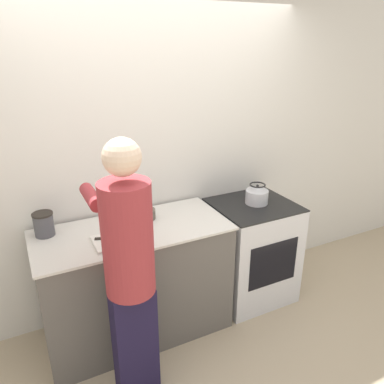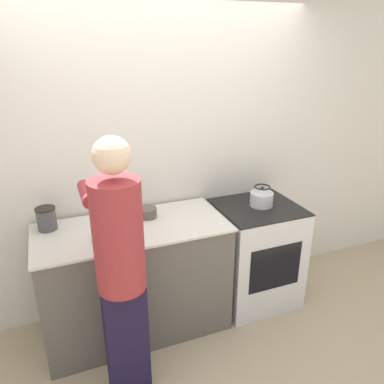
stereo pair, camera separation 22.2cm
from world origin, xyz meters
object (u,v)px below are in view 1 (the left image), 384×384
object	(u,v)px
oven	(251,250)
cutting_board	(117,240)
knife	(108,238)
canister_jar	(44,224)
bowl_prep	(146,214)
person	(129,268)
kettle	(257,195)

from	to	relation	value
oven	cutting_board	xyz separation A→B (m)	(-1.24, -0.12, 0.47)
knife	canister_jar	size ratio (longest dim) A/B	1.14
cutting_board	bowl_prep	size ratio (longest dim) A/B	2.06
oven	person	world-z (taller)	person
person	knife	distance (m)	0.46
person	bowl_prep	size ratio (longest dim) A/B	11.50
kettle	canister_jar	size ratio (longest dim) A/B	1.13
knife	person	bearing A→B (deg)	-70.90
person	kettle	xyz separation A→B (m)	(1.32, 0.56, 0.02)
canister_jar	person	bearing A→B (deg)	-62.68
kettle	bowl_prep	world-z (taller)	kettle
oven	bowl_prep	size ratio (longest dim) A/B	5.99
oven	knife	distance (m)	1.38
knife	canister_jar	world-z (taller)	canister_jar
bowl_prep	canister_jar	size ratio (longest dim) A/B	0.89
knife	kettle	distance (m)	1.32
oven	bowl_prep	world-z (taller)	bowl_prep
knife	kettle	xyz separation A→B (m)	(1.32, 0.10, 0.04)
kettle	bowl_prep	xyz separation A→B (m)	(-0.97, 0.12, -0.03)
knife	kettle	size ratio (longest dim) A/B	1.01
knife	bowl_prep	xyz separation A→B (m)	(0.35, 0.22, 0.02)
cutting_board	bowl_prep	world-z (taller)	bowl_prep
canister_jar	cutting_board	bearing A→B (deg)	-36.21
cutting_board	kettle	bearing A→B (deg)	5.85
kettle	cutting_board	bearing A→B (deg)	-174.15
oven	kettle	bearing A→B (deg)	18.26
oven	canister_jar	world-z (taller)	canister_jar
person	cutting_board	bearing A→B (deg)	84.15
oven	cutting_board	size ratio (longest dim) A/B	2.91
person	cutting_board	distance (m)	0.44
bowl_prep	canister_jar	xyz separation A→B (m)	(-0.74, 0.06, 0.05)
knife	bowl_prep	world-z (taller)	bowl_prep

